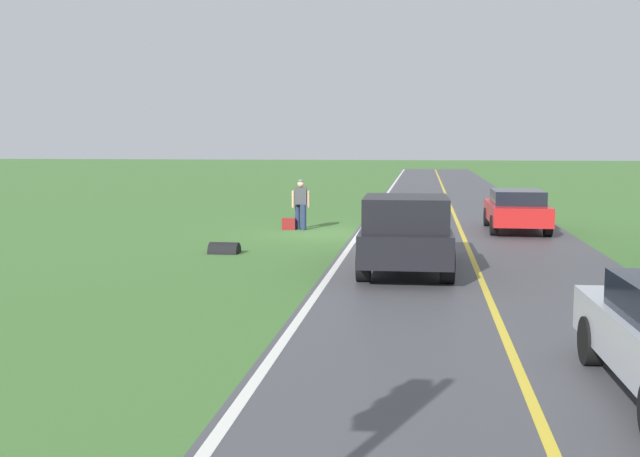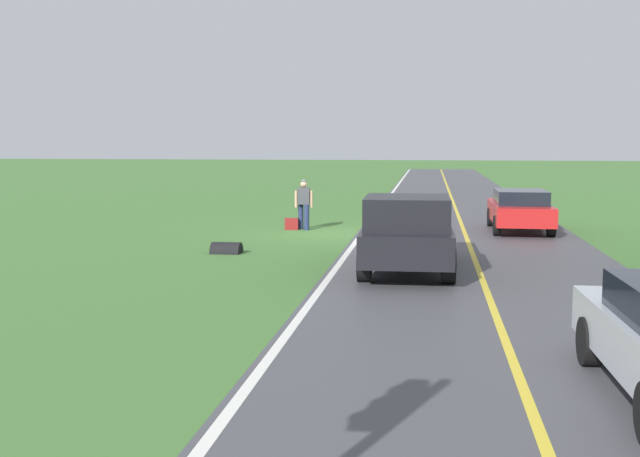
{
  "view_description": "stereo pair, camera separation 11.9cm",
  "coord_description": "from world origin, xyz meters",
  "px_view_note": "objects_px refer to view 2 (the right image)",
  "views": [
    {
      "loc": [
        -3.31,
        24.56,
        3.03
      ],
      "look_at": [
        -1.43,
        10.8,
        1.42
      ],
      "focal_mm": 42.39,
      "sensor_mm": 36.0,
      "label": 1
    },
    {
      "loc": [
        -3.43,
        24.54,
        3.03
      ],
      "look_at": [
        -1.43,
        10.8,
        1.42
      ],
      "focal_mm": 42.39,
      "sensor_mm": 36.0,
      "label": 2
    }
  ],
  "objects_px": {
    "hitchhiker_walking": "(304,201)",
    "suitcase_carried": "(292,224)",
    "sedan_near_oncoming": "(520,209)",
    "pickup_truck_passing": "(407,230)"
  },
  "relations": [
    {
      "from": "hitchhiker_walking",
      "to": "sedan_near_oncoming",
      "type": "xyz_separation_m",
      "value": [
        -7.32,
        -0.54,
        -0.23
      ]
    },
    {
      "from": "suitcase_carried",
      "to": "sedan_near_oncoming",
      "type": "height_order",
      "value": "sedan_near_oncoming"
    },
    {
      "from": "suitcase_carried",
      "to": "pickup_truck_passing",
      "type": "relative_size",
      "value": 0.08
    },
    {
      "from": "hitchhiker_walking",
      "to": "pickup_truck_passing",
      "type": "height_order",
      "value": "pickup_truck_passing"
    },
    {
      "from": "hitchhiker_walking",
      "to": "sedan_near_oncoming",
      "type": "bearing_deg",
      "value": -175.75
    },
    {
      "from": "pickup_truck_passing",
      "to": "sedan_near_oncoming",
      "type": "xyz_separation_m",
      "value": [
        -3.53,
        -8.54,
        -0.21
      ]
    },
    {
      "from": "hitchhiker_walking",
      "to": "suitcase_carried",
      "type": "relative_size",
      "value": 3.8
    },
    {
      "from": "suitcase_carried",
      "to": "hitchhiker_walking",
      "type": "bearing_deg",
      "value": 100.86
    },
    {
      "from": "hitchhiker_walking",
      "to": "pickup_truck_passing",
      "type": "xyz_separation_m",
      "value": [
        -3.79,
        7.99,
        -0.01
      ]
    },
    {
      "from": "sedan_near_oncoming",
      "to": "pickup_truck_passing",
      "type": "bearing_deg",
      "value": 67.52
    }
  ]
}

